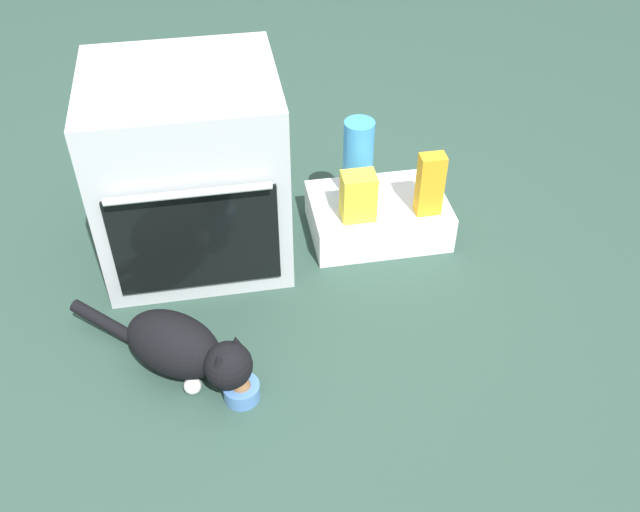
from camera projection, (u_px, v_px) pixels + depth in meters
ground at (235, 329)px, 2.36m from camera, size 8.00×8.00×0.00m
oven at (191, 170)px, 2.45m from camera, size 0.63×0.61×0.70m
pantry_cabinet at (378, 216)px, 2.69m from camera, size 0.51×0.34×0.15m
food_bowl at (242, 390)px, 2.13m from camera, size 0.11×0.11×0.08m
cat at (184, 348)px, 2.15m from camera, size 0.57×0.47×0.21m
snack_bag at (359, 196)px, 2.51m from camera, size 0.12×0.09×0.18m
juice_carton at (431, 184)px, 2.52m from camera, size 0.09×0.06×0.24m
water_bottle at (359, 158)px, 2.59m from camera, size 0.11×0.11×0.30m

